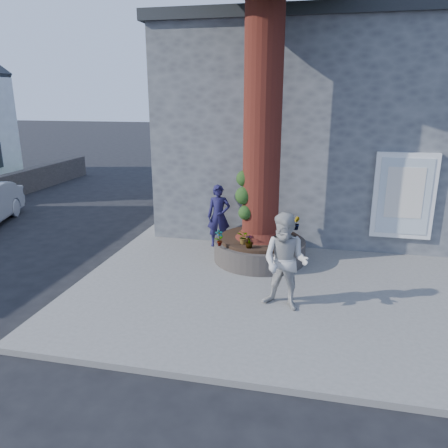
# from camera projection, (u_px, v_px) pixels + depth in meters

# --- Properties ---
(ground) EXTENTS (120.00, 120.00, 0.00)m
(ground) POSITION_uv_depth(u_px,v_px,m) (210.00, 294.00, 9.50)
(ground) COLOR black
(ground) RESTS_ON ground
(pavement) EXTENTS (9.00, 8.00, 0.12)m
(pavement) POSITION_uv_depth(u_px,v_px,m) (283.00, 279.00, 10.11)
(pavement) COLOR slate
(pavement) RESTS_ON ground
(yellow_line) EXTENTS (0.10, 30.00, 0.01)m
(yellow_line) POSITION_uv_depth(u_px,v_px,m) (103.00, 266.00, 11.07)
(yellow_line) COLOR yellow
(yellow_line) RESTS_ON ground
(stone_shop) EXTENTS (10.30, 8.30, 6.30)m
(stone_shop) POSITION_uv_depth(u_px,v_px,m) (332.00, 126.00, 14.82)
(stone_shop) COLOR #505155
(stone_shop) RESTS_ON ground
(planter) EXTENTS (2.30, 2.30, 0.60)m
(planter) POSITION_uv_depth(u_px,v_px,m) (259.00, 249.00, 11.09)
(planter) COLOR black
(planter) RESTS_ON pavement
(man) EXTENTS (0.69, 0.52, 1.72)m
(man) POSITION_uv_depth(u_px,v_px,m) (219.00, 216.00, 11.96)
(man) COLOR #19173F
(man) RESTS_ON pavement
(woman) EXTENTS (1.09, 0.95, 1.92)m
(woman) POSITION_uv_depth(u_px,v_px,m) (285.00, 262.00, 8.38)
(woman) COLOR #B2AFAA
(woman) RESTS_ON pavement
(shopping_bag) EXTENTS (0.23, 0.17, 0.28)m
(shopping_bag) POSITION_uv_depth(u_px,v_px,m) (223.00, 243.00, 12.01)
(shopping_bag) COLOR white
(shopping_bag) RESTS_ON pavement
(plant_a) EXTENTS (0.25, 0.24, 0.39)m
(plant_a) POSITION_uv_depth(u_px,v_px,m) (219.00, 238.00, 10.33)
(plant_a) COLOR gray
(plant_a) RESTS_ON planter
(plant_b) EXTENTS (0.23, 0.23, 0.35)m
(plant_b) POSITION_uv_depth(u_px,v_px,m) (296.00, 223.00, 11.57)
(plant_b) COLOR gray
(plant_b) RESTS_ON planter
(plant_c) EXTENTS (0.22, 0.22, 0.32)m
(plant_c) POSITION_uv_depth(u_px,v_px,m) (249.00, 241.00, 10.19)
(plant_c) COLOR gray
(plant_c) RESTS_ON planter
(plant_d) EXTENTS (0.41, 0.40, 0.34)m
(plant_d) POSITION_uv_depth(u_px,v_px,m) (244.00, 237.00, 10.45)
(plant_d) COLOR gray
(plant_d) RESTS_ON planter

